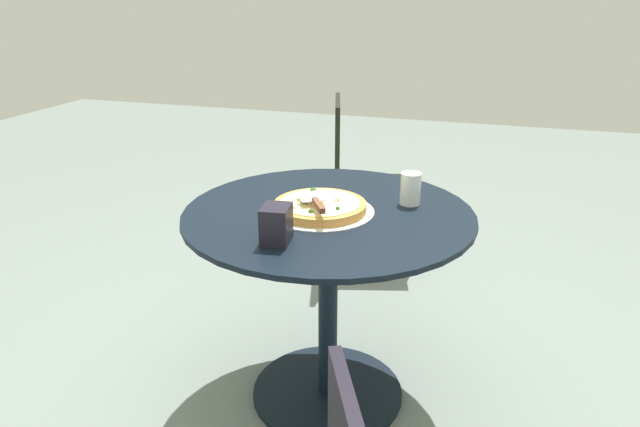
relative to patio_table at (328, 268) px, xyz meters
The scene contains 7 objects.
ground_plane 0.53m from the patio_table, ahead, with size 10.00×10.00×0.00m, color slate.
patio_table is the anchor object (origin of this frame).
pizza_on_tray 0.23m from the patio_table, 154.16° to the right, with size 0.36×0.36×0.05m.
pizza_server 0.28m from the patio_table, 108.95° to the right, with size 0.15×0.21×0.02m.
drinking_cup 0.40m from the patio_table, 31.03° to the left, with size 0.07×0.07×0.11m, color white.
napkin_dispenser 0.40m from the patio_table, 104.71° to the right, with size 0.10×0.08×0.11m, color black.
patio_chair_far 1.20m from the patio_table, 98.27° to the left, with size 0.54×0.54×0.90m.
Camera 1 is at (0.51, -1.75, 1.45)m, focal length 32.68 mm.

